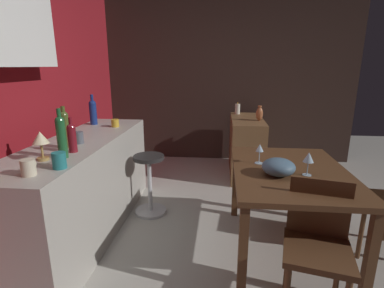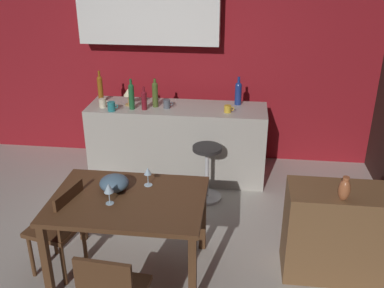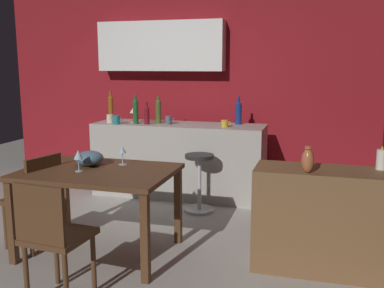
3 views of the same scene
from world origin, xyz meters
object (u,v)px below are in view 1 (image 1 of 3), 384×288
wine_bottle_olive (65,128)px  cup_mustard (115,123)px  chair_near_window (317,241)px  wine_bottle_cobalt (93,111)px  wine_glass_left (260,149)px  counter_lamp (41,140)px  sideboard_cabinet (246,146)px  bar_stool (150,183)px  vase_copper (259,114)px  cup_cream (28,167)px  fruit_bowl (279,167)px  cup_teal (59,160)px  pillar_candle_tall (237,109)px  cup_slate (79,138)px  wine_glass_right (309,158)px  dining_table (289,179)px  wine_bottle_green (61,135)px  wine_bottle_ruby (72,136)px

wine_bottle_olive → cup_mustard: size_ratio=2.91×
chair_near_window → wine_bottle_cobalt: (1.42, 2.05, 0.58)m
wine_glass_left → counter_lamp: size_ratio=0.82×
sideboard_cabinet → wine_bottle_olive: (-1.97, 1.60, 0.65)m
bar_stool → vase_copper: 1.80m
cup_cream → vase_copper: vase_copper is taller
vase_copper → cup_mustard: bearing=120.5°
fruit_bowl → cup_teal: 1.54m
counter_lamp → wine_bottle_olive: bearing=-0.3°
sideboard_cabinet → cup_mustard: size_ratio=9.51×
fruit_bowl → cup_mustard: cup_mustard is taller
chair_near_window → bar_stool: size_ratio=1.31×
wine_bottle_cobalt → cup_cream: bearing=-169.6°
fruit_bowl → pillar_candle_tall: 2.40m
chair_near_window → cup_slate: size_ratio=7.42×
wine_glass_right → counter_lamp: (-0.32, 1.89, 0.17)m
bar_stool → counter_lamp: counter_lamp is taller
sideboard_cabinet → wine_bottle_cobalt: (-1.02, 1.79, 0.64)m
dining_table → pillar_candle_tall: size_ratio=7.03×
fruit_bowl → wine_bottle_olive: 1.69m
cup_cream → cup_mustard: size_ratio=1.04×
wine_glass_left → wine_bottle_green: size_ratio=0.47×
wine_glass_left → counter_lamp: counter_lamp is taller
cup_slate → pillar_candle_tall: 2.65m
chair_near_window → cup_cream: bearing=94.7°
vase_copper → cup_teal: bearing=146.1°
chair_near_window → wine_bottle_cobalt: size_ratio=2.52×
bar_stool → cup_cream: bearing=162.1°
wine_bottle_green → cup_cream: wine_bottle_green is taller
dining_table → wine_glass_left: (0.12, 0.23, 0.21)m
wine_bottle_olive → cup_cream: 0.62m
wine_bottle_ruby → vase_copper: (1.93, -1.63, -0.11)m
wine_bottle_cobalt → vase_copper: wine_bottle_cobalt is taller
wine_glass_left → dining_table: bearing=-117.6°
wine_bottle_ruby → counter_lamp: 0.24m
fruit_bowl → cup_mustard: bearing=60.9°
wine_bottle_olive → vase_copper: 2.53m
cup_mustard → vase_copper: (0.97, -1.65, -0.03)m
wine_glass_right → wine_bottle_olive: size_ratio=0.54×
dining_table → cup_mustard: size_ratio=10.92×
chair_near_window → vase_copper: (2.29, 0.11, 0.44)m
wine_glass_right → vase_copper: vase_copper is taller
wine_bottle_cobalt → pillar_candle_tall: size_ratio=1.86×
dining_table → wine_glass_left: wine_glass_left is taller
dining_table → wine_bottle_green: bearing=102.4°
sideboard_cabinet → wine_bottle_green: 2.76m
counter_lamp → wine_glass_left: bearing=-70.3°
wine_glass_left → wine_bottle_olive: 1.59m
chair_near_window → wine_bottle_ruby: bearing=78.5°
cup_slate → counter_lamp: 0.47m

